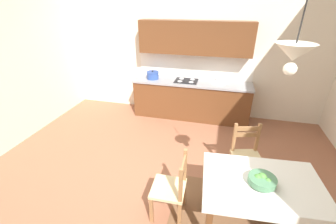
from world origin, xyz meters
The scene contains 8 objects.
ground_plane centered at (0.00, 0.00, -0.05)m, with size 6.68×6.01×0.10m, color #935B42.
wall_back centered at (0.00, 2.76, 2.10)m, with size 6.68×0.12×4.21m, color silver.
kitchen_cabinetry centered at (0.09, 2.43, 0.86)m, with size 2.71×0.63×2.20m.
dining_table centered at (1.33, -0.41, 0.62)m, with size 1.38×0.97×0.75m.
dining_chair_tv_side centered at (0.29, -0.47, 0.44)m, with size 0.44×0.44×0.93m.
dining_chair_kitchen_side centered at (1.25, 0.45, 0.44)m, with size 0.51×0.51×0.93m.
fruit_bowl centered at (1.31, -0.47, 0.81)m, with size 0.30×0.30×0.12m.
pendant_lamp centered at (1.31, -0.49, 2.19)m, with size 0.32×0.32×0.81m.
Camera 1 is at (0.77, -2.52, 2.57)m, focal length 23.98 mm.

